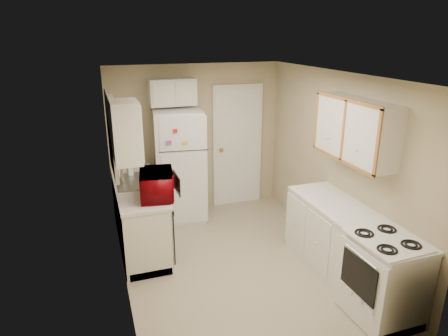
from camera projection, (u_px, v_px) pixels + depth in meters
name	position (u px, v px, depth m)	size (l,w,h in m)	color
floor	(236.00, 263.00, 5.20)	(3.80, 3.80, 0.00)	#BCAF96
ceiling	(238.00, 75.00, 4.43)	(3.80, 3.80, 0.00)	white
wall_left	(118.00, 191.00, 4.39)	(3.80, 3.80, 0.00)	tan
wall_right	(337.00, 165.00, 5.24)	(3.80, 3.80, 0.00)	tan
wall_back	(197.00, 139.00, 6.52)	(2.80, 2.80, 0.00)	tan
wall_front	(322.00, 256.00, 3.11)	(2.80, 2.80, 0.00)	tan
left_counter	(140.00, 215.00, 5.53)	(0.60, 1.80, 0.90)	silver
dishwasher	(169.00, 228.00, 5.07)	(0.03, 0.58, 0.72)	black
sink	(136.00, 184.00, 5.53)	(0.54, 0.74, 0.16)	gray
microwave	(157.00, 186.00, 4.95)	(0.33, 0.59, 0.40)	maroon
soap_bottle	(130.00, 169.00, 5.71)	(0.07, 0.07, 0.16)	silver
window_blinds	(112.00, 133.00, 5.21)	(0.10, 0.98, 1.08)	silver
upper_cabinet_left	(126.00, 132.00, 4.44)	(0.30, 0.45, 0.70)	silver
refrigerator	(179.00, 165.00, 6.24)	(0.73, 0.71, 1.76)	white
cabinet_over_fridge	(172.00, 92.00, 6.00)	(0.70, 0.30, 0.40)	silver
interior_door	(237.00, 146.00, 6.75)	(0.86, 0.06, 2.08)	white
right_counter	(348.00, 249.00, 4.67)	(0.60, 2.00, 0.90)	silver
stove	(381.00, 282.00, 4.10)	(0.57, 0.70, 0.85)	white
upper_cabinet_right	(356.00, 130.00, 4.55)	(0.30, 1.20, 0.70)	silver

